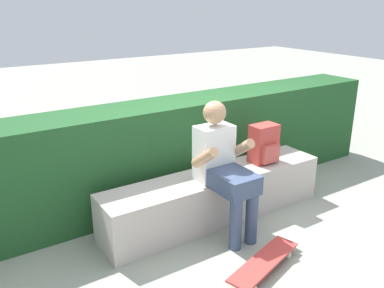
% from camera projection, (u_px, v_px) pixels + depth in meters
% --- Properties ---
extents(ground_plane, '(24.00, 24.00, 0.00)m').
position_uv_depth(ground_plane, '(243.00, 237.00, 3.77)').
color(ground_plane, gray).
extents(bench_main, '(2.35, 0.48, 0.48)m').
position_uv_depth(bench_main, '(215.00, 196.00, 4.03)').
color(bench_main, '#B3A7A0').
rests_on(bench_main, ground).
extents(person_skater, '(0.49, 0.62, 1.23)m').
position_uv_depth(person_skater, '(223.00, 164.00, 3.67)').
color(person_skater, white).
rests_on(person_skater, ground).
extents(skateboard_near_person, '(0.82, 0.43, 0.09)m').
position_uv_depth(skateboard_near_person, '(264.00, 262.00, 3.28)').
color(skateboard_near_person, '#BC3833').
rests_on(skateboard_near_person, ground).
extents(backpack_on_bench, '(0.28, 0.23, 0.40)m').
position_uv_depth(backpack_on_bench, '(264.00, 144.00, 4.19)').
color(backpack_on_bench, '#B23833').
rests_on(backpack_on_bench, bench_main).
extents(hedge_row, '(5.68, 0.59, 1.07)m').
position_uv_depth(hedge_row, '(161.00, 152.00, 4.35)').
color(hedge_row, '#1E4B23').
rests_on(hedge_row, ground).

